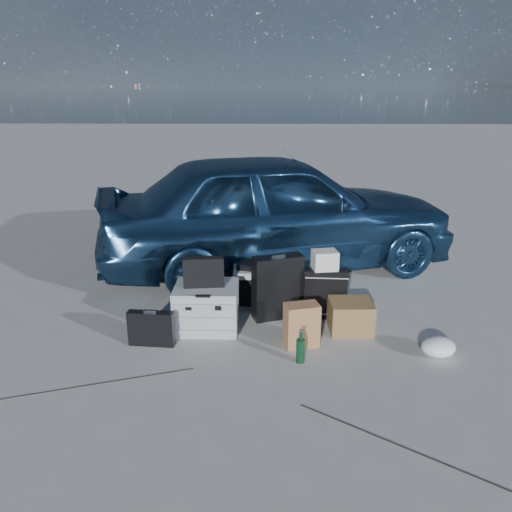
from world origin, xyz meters
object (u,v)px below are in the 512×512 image
(briefcase, at_px, (151,329))
(cardboard_box, at_px, (351,316))
(duffel_bag, at_px, (253,288))
(green_bottle, at_px, (300,347))
(suitcase_left, at_px, (278,287))
(pelican_case, at_px, (207,307))
(car, at_px, (277,210))
(suitcase_right, at_px, (325,293))

(briefcase, relative_size, cardboard_box, 1.05)
(duffel_bag, xyz_separation_m, green_bottle, (0.45, -1.31, -0.01))
(suitcase_left, bearing_deg, cardboard_box, -42.40)
(pelican_case, xyz_separation_m, cardboard_box, (1.45, -0.04, -0.07))
(green_bottle, bearing_deg, duffel_bag, 108.92)
(pelican_case, distance_m, duffel_bag, 0.79)
(car, xyz_separation_m, pelican_case, (-0.75, -1.84, -0.56))
(suitcase_left, xyz_separation_m, cardboard_box, (0.72, -0.31, -0.18))
(suitcase_right, distance_m, duffel_bag, 0.86)
(car, relative_size, cardboard_box, 11.10)
(briefcase, distance_m, duffel_bag, 1.38)
(duffel_bag, distance_m, green_bottle, 1.38)
(car, bearing_deg, briefcase, 135.21)
(pelican_case, height_order, suitcase_right, suitcase_right)
(car, distance_m, duffel_bag, 1.38)
(suitcase_left, xyz_separation_m, green_bottle, (0.18, -0.93, -0.19))
(suitcase_left, height_order, cardboard_box, suitcase_left)
(suitcase_left, distance_m, duffel_bag, 0.50)
(suitcase_left, relative_size, cardboard_box, 1.64)
(briefcase, xyz_separation_m, suitcase_left, (1.21, 0.63, 0.17))
(suitcase_right, relative_size, cardboard_box, 1.28)
(cardboard_box, bearing_deg, suitcase_left, 157.17)
(car, xyz_separation_m, cardboard_box, (0.70, -1.88, -0.63))
(cardboard_box, distance_m, green_bottle, 0.83)
(car, height_order, briefcase, car)
(briefcase, distance_m, suitcase_left, 1.37)
(cardboard_box, bearing_deg, briefcase, -170.45)
(suitcase_left, distance_m, suitcase_right, 0.51)
(car, relative_size, suitcase_right, 8.67)
(briefcase, xyz_separation_m, cardboard_box, (1.93, 0.33, -0.01))
(duffel_bag, distance_m, cardboard_box, 1.21)
(pelican_case, height_order, cardboard_box, pelican_case)
(briefcase, distance_m, suitcase_right, 1.83)
(cardboard_box, bearing_deg, green_bottle, -131.16)
(pelican_case, xyz_separation_m, green_bottle, (0.90, -0.67, -0.08))
(suitcase_right, bearing_deg, suitcase_left, -175.13)
(suitcase_left, bearing_deg, suitcase_right, -17.90)
(car, height_order, suitcase_right, car)
(pelican_case, bearing_deg, cardboard_box, -1.75)
(pelican_case, xyz_separation_m, suitcase_right, (1.23, 0.28, 0.04))
(suitcase_left, xyz_separation_m, duffel_bag, (-0.27, 0.38, -0.17))
(pelican_case, bearing_deg, briefcase, -143.00)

